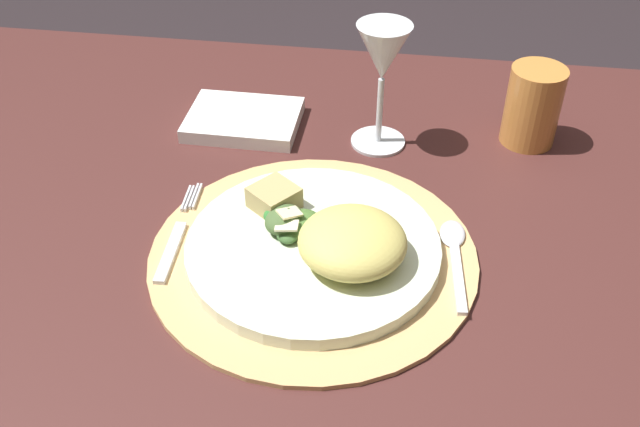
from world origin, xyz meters
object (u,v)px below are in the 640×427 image
(dining_table, at_px, (301,298))
(amber_tumbler, at_px, (533,106))
(napkin, at_px, (244,120))
(wine_glass, at_px, (383,59))
(spoon, at_px, (454,248))
(dinner_plate, at_px, (313,248))
(fork, at_px, (177,236))

(dining_table, xyz_separation_m, amber_tumbler, (0.27, 0.19, 0.19))
(napkin, bearing_deg, wine_glass, -4.82)
(dining_table, relative_size, napkin, 10.21)
(spoon, height_order, wine_glass, wine_glass)
(napkin, xyz_separation_m, wine_glass, (0.18, -0.02, 0.11))
(spoon, distance_m, napkin, 0.35)
(dining_table, relative_size, amber_tumbler, 14.63)
(spoon, xyz_separation_m, wine_glass, (-0.10, 0.20, 0.11))
(dining_table, distance_m, spoon, 0.23)
(dinner_plate, relative_size, fork, 1.66)
(dining_table, bearing_deg, amber_tumbler, 35.37)
(fork, height_order, spoon, spoon)
(fork, height_order, wine_glass, wine_glass)
(spoon, distance_m, amber_tumbler, 0.26)
(dining_table, relative_size, dinner_plate, 5.59)
(spoon, xyz_separation_m, napkin, (-0.28, 0.22, 0.00))
(napkin, relative_size, amber_tumbler, 1.43)
(dining_table, xyz_separation_m, fork, (-0.12, -0.07, 0.15))
(napkin, distance_m, amber_tumbler, 0.37)
(fork, relative_size, amber_tumbler, 1.58)
(dining_table, xyz_separation_m, dinner_plate, (0.03, -0.07, 0.15))
(fork, relative_size, spoon, 1.14)
(dinner_plate, bearing_deg, spoon, 10.63)
(wine_glass, distance_m, amber_tumbler, 0.20)
(dining_table, height_order, wine_glass, wine_glass)
(spoon, bearing_deg, amber_tumbler, 68.65)
(dining_table, height_order, napkin, napkin)
(dining_table, bearing_deg, dinner_plate, -69.66)
(dining_table, bearing_deg, spoon, -14.92)
(wine_glass, bearing_deg, dinner_plate, -102.13)
(wine_glass, bearing_deg, napkin, 175.18)
(dining_table, bearing_deg, fork, -149.78)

